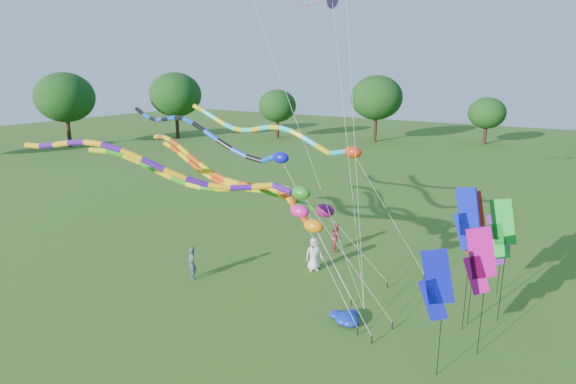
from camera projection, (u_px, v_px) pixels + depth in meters
The scene contains 18 objects.
ground at pixel (257, 343), 17.75m from camera, with size 160.00×160.00×0.00m, color #295A17.
tree_ring at pixel (423, 168), 21.67m from camera, with size 118.40×118.36×9.68m.
tube_kite_red at pixel (251, 190), 21.96m from camera, with size 13.57×3.46×6.54m.
tube_kite_orange at pixel (233, 176), 22.78m from camera, with size 14.62×4.03×6.91m.
tube_kite_purple at pixel (185, 171), 18.83m from camera, with size 14.49×5.24×7.72m.
tube_kite_blue at pixel (211, 136), 23.94m from camera, with size 15.10×2.39×8.14m.
tube_kite_cyan at pixel (287, 136), 25.03m from camera, with size 13.84×1.12×8.29m.
tube_kite_green at pixel (233, 188), 23.28m from camera, with size 14.56×4.40×6.49m.
banner_pole_violet at pixel (497, 240), 21.09m from camera, with size 1.09×0.56×3.83m.
banner_pole_red at pixel (471, 223), 18.12m from camera, with size 1.11×0.51×5.48m.
banner_pole_magenta_b at pixel (480, 261), 16.24m from camera, with size 1.09×0.55×4.79m.
banner_pole_blue_a at pixel (436, 285), 15.18m from camera, with size 1.13×0.44×4.46m.
banner_pole_green at pixel (501, 229), 18.55m from camera, with size 1.16×0.15×5.10m.
banner_pole_blue_b at pixel (467, 219), 17.80m from camera, with size 1.13×0.42×5.70m.
blue_nylon_heap at pixel (345, 312), 19.64m from camera, with size 1.33×1.01×0.43m.
person_a at pixel (314, 254), 24.08m from camera, with size 0.82×0.54×1.69m, color silver.
person_b at pixel (192, 263), 23.00m from camera, with size 0.59×0.39×1.63m, color #3F4958.
person_c at pixel (336, 237), 26.72m from camera, with size 0.75×0.59×1.55m, color maroon.
Camera 1 is at (9.44, -12.74, 9.83)m, focal length 30.00 mm.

